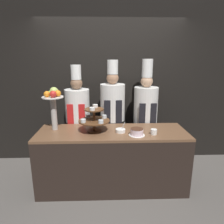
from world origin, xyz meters
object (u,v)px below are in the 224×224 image
at_px(cake_round, 137,132).
at_px(chef_center_right, 145,113).
at_px(chef_left, 78,115).
at_px(tiered_stand, 94,119).
at_px(cup_white, 154,132).
at_px(chef_center_left, 113,112).
at_px(serving_bowl_near, 120,131).
at_px(fruit_pedestal, 53,101).

xyz_separation_m(cake_round, chef_center_right, (0.25, 0.73, 0.06)).
relative_size(cake_round, chef_left, 0.12).
height_order(tiered_stand, cake_round, tiered_stand).
relative_size(tiered_stand, cup_white, 5.04).
xyz_separation_m(tiered_stand, chef_center_left, (0.27, 0.56, -0.06)).
bearing_deg(cup_white, serving_bowl_near, 167.51).
bearing_deg(chef_center_right, tiered_stand, -145.64).
relative_size(tiered_stand, serving_bowl_near, 2.91).
distance_m(tiered_stand, chef_center_left, 0.63).
distance_m(chef_left, chef_center_left, 0.58).
bearing_deg(chef_center_right, serving_bowl_near, -127.45).
xyz_separation_m(tiered_stand, fruit_pedestal, (-0.56, 0.11, 0.23)).
height_order(cake_round, chef_center_left, chef_center_left).
relative_size(cake_round, chef_center_right, 0.12).
distance_m(serving_bowl_near, chef_center_right, 0.76).
relative_size(chef_center_left, chef_center_right, 0.99).
relative_size(serving_bowl_near, chef_left, 0.08).
height_order(cake_round, cup_white, cake_round).
bearing_deg(chef_left, chef_center_left, -0.01).
height_order(tiered_stand, cup_white, tiered_stand).
bearing_deg(cup_white, chef_left, 147.58).
bearing_deg(chef_center_right, chef_center_left, 180.00).
xyz_separation_m(tiered_stand, chef_left, (-0.30, 0.56, -0.11)).
xyz_separation_m(fruit_pedestal, chef_left, (0.27, 0.45, -0.33)).
xyz_separation_m(serving_bowl_near, chef_left, (-0.66, 0.60, 0.06)).
bearing_deg(cup_white, fruit_pedestal, 169.64).
distance_m(cake_round, chef_left, 1.13).
distance_m(serving_bowl_near, chef_center_left, 0.62).
bearing_deg(serving_bowl_near, chef_left, 137.71).
distance_m(chef_left, chef_center_right, 1.12).
xyz_separation_m(cake_round, chef_center_left, (-0.29, 0.73, 0.09)).
relative_size(fruit_pedestal, cup_white, 7.02).
bearing_deg(fruit_pedestal, cake_round, -13.81).
bearing_deg(fruit_pedestal, chef_center_left, 28.10).
relative_size(cake_round, chef_center_left, 0.12).
xyz_separation_m(tiered_stand, cake_round, (0.57, -0.17, -0.14)).
height_order(fruit_pedestal, chef_left, chef_left).
bearing_deg(tiered_stand, chef_center_right, 34.36).
bearing_deg(cup_white, chef_center_right, 88.19).
relative_size(cake_round, serving_bowl_near, 1.45).
distance_m(tiered_stand, chef_center_right, 1.00).
distance_m(tiered_stand, fruit_pedestal, 0.62).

